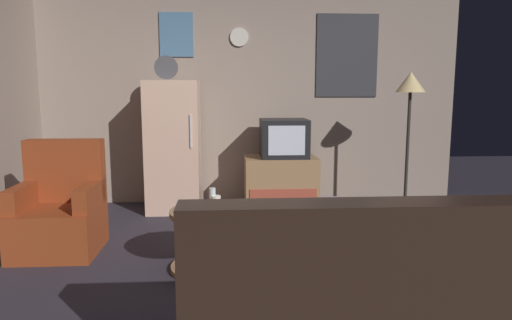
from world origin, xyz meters
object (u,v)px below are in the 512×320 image
object	(u,v)px
standing_lamp	(410,93)
wine_glass	(212,197)
coffee_table	(216,239)
mug_ceramic_white	(216,201)
fridge	(174,146)
couch	(353,308)
tv_stand	(281,183)
remote_control	(196,206)
book_stack	(333,204)
armchair	(60,213)
crt_tv	(284,138)

from	to	relation	value
standing_lamp	wine_glass	distance (m)	2.63
coffee_table	mug_ceramic_white	size ratio (longest dim) A/B	8.00
fridge	couch	distance (m)	3.49
fridge	standing_lamp	world-z (taller)	fridge
tv_stand	coffee_table	distance (m)	1.99
remote_control	book_stack	distance (m)	2.23
fridge	remote_control	world-z (taller)	fridge
armchair	book_stack	bearing A→B (deg)	23.88
wine_glass	mug_ceramic_white	distance (m)	0.04
mug_ceramic_white	book_stack	world-z (taller)	mug_ceramic_white
fridge	armchair	xyz separation A→B (m)	(-0.85, -1.35, -0.42)
crt_tv	mug_ceramic_white	xyz separation A→B (m)	(-0.76, -1.75, -0.31)
fridge	mug_ceramic_white	distance (m)	1.87
coffee_table	mug_ceramic_white	bearing A→B (deg)	91.55
fridge	couch	world-z (taller)	fridge
tv_stand	remote_control	bearing A→B (deg)	-116.73
tv_stand	mug_ceramic_white	world-z (taller)	tv_stand
coffee_table	couch	xyz separation A→B (m)	(0.72, -1.36, 0.07)
fridge	book_stack	world-z (taller)	fridge
book_stack	armchair	bearing A→B (deg)	-156.12
mug_ceramic_white	couch	size ratio (longest dim) A/B	0.05
wine_glass	book_stack	xyz separation A→B (m)	(1.35, 1.61, -0.48)
wine_glass	book_stack	world-z (taller)	wine_glass
couch	book_stack	world-z (taller)	couch
wine_glass	mug_ceramic_white	size ratio (longest dim) A/B	1.67
fridge	remote_control	bearing A→B (deg)	-78.52
crt_tv	armchair	size ratio (longest dim) A/B	0.56
standing_lamp	coffee_table	world-z (taller)	standing_lamp
standing_lamp	wine_glass	world-z (taller)	standing_lamp
remote_control	crt_tv	bearing A→B (deg)	80.18
mug_ceramic_white	armchair	world-z (taller)	armchair
remote_control	book_stack	world-z (taller)	remote_control
wine_glass	armchair	xyz separation A→B (m)	(-1.34, 0.42, -0.22)
tv_stand	mug_ceramic_white	bearing A→B (deg)	-112.40
crt_tv	book_stack	distance (m)	0.96
coffee_table	remote_control	xyz separation A→B (m)	(-0.16, 0.10, 0.25)
fridge	tv_stand	world-z (taller)	fridge
remote_control	couch	bearing A→B (deg)	-41.16
book_stack	couch	bearing A→B (deg)	-101.14
standing_lamp	armchair	xyz separation A→B (m)	(-3.45, -0.94, -1.02)
mug_ceramic_white	armchair	bearing A→B (deg)	162.49
coffee_table	fridge	bearing A→B (deg)	105.58
standing_lamp	coffee_table	xyz separation A→B (m)	(-2.08, -1.46, -1.12)
couch	book_stack	bearing A→B (deg)	78.86
crt_tv	mug_ceramic_white	world-z (taller)	crt_tv
book_stack	wine_glass	bearing A→B (deg)	-130.00
fridge	book_stack	xyz separation A→B (m)	(1.84, -0.16, -0.68)
mug_ceramic_white	fridge	bearing A→B (deg)	106.27
fridge	armchair	world-z (taller)	fridge
remote_control	fridge	bearing A→B (deg)	119.29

